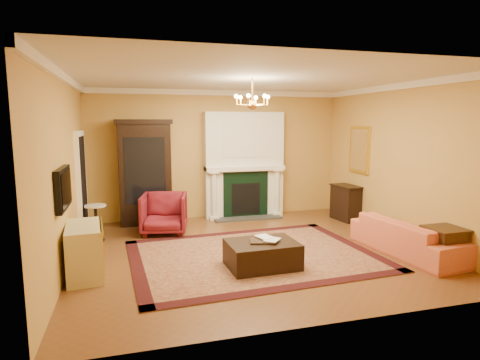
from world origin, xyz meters
name	(u,v)px	position (x,y,z in m)	size (l,w,h in m)	color
floor	(252,251)	(0.00, 0.00, -0.01)	(6.00, 5.50, 0.02)	brown
ceiling	(252,77)	(0.00, 0.00, 3.01)	(6.00, 5.50, 0.02)	silver
wall_back	(218,154)	(0.00, 2.76, 1.50)	(6.00, 0.02, 3.00)	#BD9744
wall_front	(328,194)	(0.00, -2.76, 1.50)	(6.00, 0.02, 3.00)	#BD9744
wall_left	(64,173)	(-3.01, 0.00, 1.50)	(0.02, 5.50, 3.00)	#BD9744
wall_right	(401,162)	(3.01, 0.00, 1.50)	(0.02, 5.50, 3.00)	#BD9744
fireplace	(244,167)	(0.60, 2.57, 1.19)	(1.90, 0.70, 2.50)	silver
crown_molding	(237,86)	(0.00, 0.96, 2.94)	(6.00, 5.50, 0.12)	white
doorway	(82,185)	(-2.95, 1.70, 1.05)	(0.08, 1.05, 2.10)	white
tv_panel	(63,188)	(-2.95, -0.60, 1.35)	(0.09, 0.95, 0.58)	black
gilt_mirror	(359,150)	(2.97, 1.40, 1.65)	(0.06, 0.76, 1.05)	gold
chandelier	(252,102)	(0.00, 0.00, 2.61)	(0.63, 0.55, 0.53)	gold
oriental_rug	(254,255)	(-0.05, -0.29, 0.01)	(4.07, 3.06, 0.02)	#4E1014
china_cabinet	(145,174)	(-1.72, 2.49, 1.11)	(1.11, 0.51, 2.22)	black
wingback_armchair	(164,211)	(-1.40, 1.55, 0.45)	(0.88, 0.83, 0.91)	maroon
pedestal_table	(96,220)	(-2.70, 1.33, 0.41)	(0.40, 0.40, 0.71)	black
commode	(85,251)	(-2.73, -0.47, 0.38)	(0.49, 1.03, 0.77)	#C8BD92
coral_sofa	(408,231)	(2.54, -0.90, 0.41)	(2.09, 0.61, 0.82)	#D97045
end_table	(444,248)	(2.72, -1.54, 0.29)	(0.51, 0.51, 0.59)	#361D0E
console_table	(346,203)	(2.78, 1.56, 0.39)	(0.40, 0.71, 0.79)	black
leather_ottoman	(262,254)	(-0.09, -0.86, 0.22)	(1.07, 0.78, 0.40)	black
ottoman_tray	(263,241)	(-0.08, -0.86, 0.43)	(0.40, 0.31, 0.03)	black
book_a	(259,230)	(-0.12, -0.79, 0.59)	(0.21, 0.03, 0.29)	gray
book_b	(266,231)	(-0.03, -0.85, 0.58)	(0.20, 0.02, 0.28)	gray
topiary_left	(212,157)	(-0.18, 2.53, 1.47)	(0.16, 0.16, 0.44)	gray
topiary_right	(274,155)	(1.33, 2.53, 1.47)	(0.16, 0.16, 0.43)	gray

